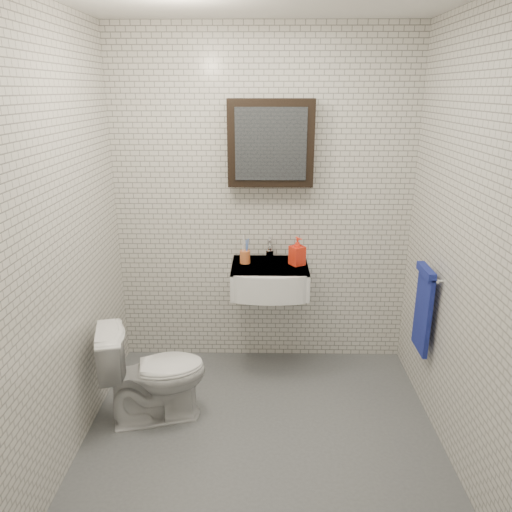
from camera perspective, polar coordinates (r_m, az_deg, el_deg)
The scene contains 9 objects.
ground at distance 3.33m, azimuth 0.67°, elevation -19.50°, with size 2.20×2.00×0.01m, color #51545A.
room_shell at distance 2.69m, azimuth 0.79°, elevation 5.83°, with size 2.22×2.02×2.51m.
washbasin at distance 3.60m, azimuth 1.58°, elevation -2.66°, with size 0.55×0.50×0.20m.
faucet at distance 3.73m, azimuth 1.58°, elevation 0.74°, with size 0.06×0.20×0.15m.
mirror_cabinet at distance 3.57m, azimuth 1.69°, elevation 12.76°, with size 0.60×0.15×0.60m.
towel_rail at distance 3.42m, azimuth 18.61°, elevation -5.45°, with size 0.09×0.30×0.58m.
toothbrush_cup at distance 3.63m, azimuth -1.26°, elevation -0.02°, with size 0.10×0.10×0.21m.
soap_bottle at distance 3.59m, azimuth 4.74°, elevation 0.56°, with size 0.09×0.10×0.21m, color #E95018.
toilet at distance 3.35m, azimuth -11.60°, elevation -12.90°, with size 0.37×0.66×0.67m, color white.
Camera 1 is at (0.01, -2.63, 2.06)m, focal length 35.00 mm.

